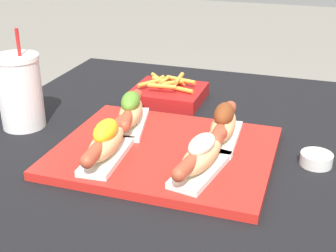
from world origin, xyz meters
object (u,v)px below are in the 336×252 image
(hot_dog_1, at_px, (201,156))
(fries_basket, at_px, (168,93))
(sauce_bowl, at_px, (316,159))
(drink_cup, at_px, (20,92))
(hot_dog_3, at_px, (223,125))
(serving_tray, at_px, (165,152))
(hot_dog_2, at_px, (131,111))
(hot_dog_0, at_px, (106,142))

(hot_dog_1, distance_m, fries_basket, 0.42)
(sauce_bowl, bearing_deg, drink_cup, -178.10)
(hot_dog_3, distance_m, fries_basket, 0.30)
(serving_tray, bearing_deg, sauce_bowl, 11.20)
(serving_tray, bearing_deg, fries_basket, 107.06)
(hot_dog_3, relative_size, fries_basket, 1.15)
(drink_cup, bearing_deg, sauce_bowl, 1.90)
(serving_tray, height_order, hot_dog_2, hot_dog_2)
(hot_dog_3, bearing_deg, sauce_bowl, -3.79)
(serving_tray, xyz_separation_m, hot_dog_1, (0.09, -0.07, 0.04))
(hot_dog_1, xyz_separation_m, hot_dog_2, (-0.20, 0.15, 0.00))
(hot_dog_3, xyz_separation_m, drink_cup, (-0.46, -0.03, 0.03))
(sauce_bowl, relative_size, drink_cup, 0.27)
(serving_tray, distance_m, hot_dog_1, 0.13)
(hot_dog_3, xyz_separation_m, fries_basket, (-0.20, 0.23, -0.03))
(serving_tray, xyz_separation_m, sauce_bowl, (0.29, 0.06, 0.00))
(hot_dog_3, bearing_deg, fries_basket, 130.62)
(serving_tray, distance_m, hot_dog_3, 0.13)
(serving_tray, xyz_separation_m, hot_dog_0, (-0.09, -0.08, 0.04))
(hot_dog_0, height_order, hot_dog_2, same)
(hot_dog_3, height_order, drink_cup, drink_cup)
(hot_dog_0, bearing_deg, drink_cup, 156.71)
(serving_tray, relative_size, hot_dog_0, 2.08)
(serving_tray, relative_size, fries_basket, 2.39)
(hot_dog_1, distance_m, hot_dog_2, 0.25)
(hot_dog_1, bearing_deg, fries_basket, 116.68)
(serving_tray, distance_m, hot_dog_0, 0.13)
(hot_dog_1, distance_m, sauce_bowl, 0.24)
(drink_cup, height_order, fries_basket, drink_cup)
(fries_basket, bearing_deg, serving_tray, -72.94)
(hot_dog_0, xyz_separation_m, hot_dog_1, (0.19, 0.01, -0.00))
(hot_dog_0, xyz_separation_m, hot_dog_2, (-0.01, 0.16, 0.00))
(hot_dog_3, bearing_deg, hot_dog_2, 177.81)
(serving_tray, height_order, hot_dog_3, hot_dog_3)
(hot_dog_0, xyz_separation_m, fries_basket, (0.00, 0.38, -0.03))
(hot_dog_1, bearing_deg, serving_tray, 142.86)
(sauce_bowl, bearing_deg, serving_tray, -168.80)
(hot_dog_2, bearing_deg, hot_dog_0, -85.01)
(hot_dog_0, bearing_deg, hot_dog_3, 37.20)
(hot_dog_1, xyz_separation_m, fries_basket, (-0.19, 0.37, -0.03))
(drink_cup, bearing_deg, hot_dog_0, -23.29)
(hot_dog_1, relative_size, hot_dog_3, 0.99)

